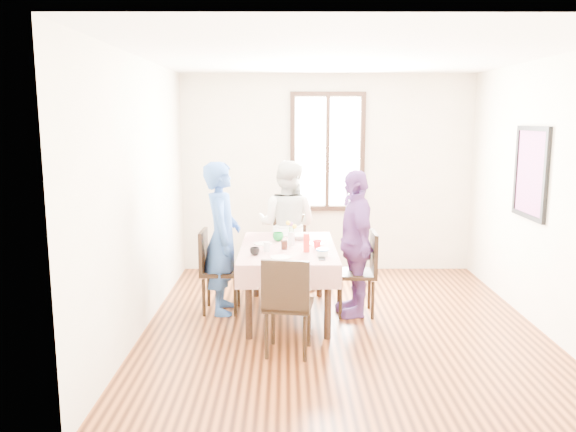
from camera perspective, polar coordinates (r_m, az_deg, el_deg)
The scene contains 31 objects.
ground at distance 6.03m, azimuth 5.31°, elevation -10.80°, with size 4.50×4.50×0.00m, color black.
back_wall at distance 7.93m, azimuth 3.91°, elevation 4.21°, with size 4.00×4.00×0.00m, color beige.
right_wall at distance 6.22m, azimuth 24.17°, elevation 1.86°, with size 4.50×4.50×0.00m, color beige.
window_frame at distance 7.88m, azimuth 3.95°, elevation 6.37°, with size 1.02×0.06×1.62m, color black.
window_pane at distance 7.89m, azimuth 3.95°, elevation 6.37°, with size 0.90×0.02×1.50m, color white.
art_poster at distance 6.47m, azimuth 23.05°, elevation 3.99°, with size 0.04×0.76×0.96m, color red.
dining_table at distance 6.19m, azimuth -0.00°, elevation -6.55°, with size 0.88×1.46×0.75m, color black.
tablecloth at distance 6.09m, azimuth -0.00°, elevation -3.11°, with size 1.00×1.58×0.01m, color #590100.
chair_left at distance 6.34m, azimuth -6.68°, elevation -5.47°, with size 0.42×0.42×0.91m, color black.
chair_right at distance 6.25m, azimuth 6.76°, elevation -5.68°, with size 0.42×0.42×0.91m, color black.
chair_far at distance 7.14m, azimuth -0.03°, elevation -3.67°, with size 0.42×0.42×0.91m, color black.
chair_near at distance 5.21m, azimuth 0.04°, elevation -8.81°, with size 0.42×0.42×0.91m, color black.
person_left at distance 6.25m, azimuth -6.57°, elevation -2.18°, with size 0.60×0.40×1.65m, color #284B90.
person_far at distance 7.05m, azimuth -0.03°, elevation -0.97°, with size 0.78×0.61×1.60m, color silver.
person_right at distance 6.17m, azimuth 6.64°, elevation -2.70°, with size 0.92×0.38×1.58m, color #623679.
mug_black at distance 5.71m, azimuth -3.33°, elevation -3.54°, with size 0.10×0.10×0.08m, color black.
mug_flag at distance 5.99m, azimuth 2.92°, elevation -2.85°, with size 0.09×0.09×0.09m, color red.
mug_green at distance 6.36m, azimuth -0.99°, elevation -2.08°, with size 0.12×0.12×0.09m, color #0C7226.
serving_bowl at distance 6.46m, azimuth 1.20°, elevation -2.06°, with size 0.23×0.23×0.06m, color white.
juice_carton at distance 5.84m, azimuth 1.86°, elevation -2.67°, with size 0.06×0.06×0.19m, color red.
butter_tub at distance 5.69m, azimuth 3.44°, elevation -3.70°, with size 0.12×0.12×0.06m, color white.
jam_jar at distance 5.95m, azimuth -0.37°, elevation -2.92°, with size 0.06×0.06×0.09m, color black.
drinking_glass at distance 5.87m, azimuth -2.14°, elevation -3.05°, with size 0.07×0.07×0.10m, color silver.
smartphone at distance 5.57m, azimuth 3.39°, elevation -4.25°, with size 0.07×0.13×0.01m, color black.
flower_vase at distance 6.13m, azimuth 0.33°, elevation -2.27°, with size 0.07×0.07×0.15m, color silver.
plate_left at distance 6.21m, azimuth -2.52°, elevation -2.76°, with size 0.20×0.20×0.01m, color white.
plate_right at distance 6.21m, azimuth 2.63°, elevation -2.77°, with size 0.20×0.20×0.01m, color white.
plate_far at distance 6.66m, azimuth 0.09°, elevation -1.88°, with size 0.20×0.20×0.01m, color white.
plate_near at distance 5.59m, azimuth -0.75°, elevation -4.15°, with size 0.20×0.20×0.01m, color white.
butter_lid at distance 5.68m, azimuth 3.44°, elevation -3.36°, with size 0.12×0.12×0.01m, color blue.
flower_bunch at distance 6.11m, azimuth 0.33°, elevation -1.15°, with size 0.09×0.09×0.10m, color yellow, non-canonical shape.
Camera 1 is at (-0.57, -5.62, 2.11)m, focal length 35.70 mm.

